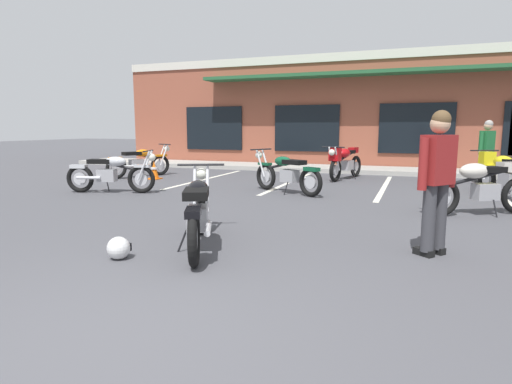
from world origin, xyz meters
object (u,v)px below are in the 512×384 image
(motorcycle_black_cruiser, at_px, (140,162))
(helmet_on_pavement, at_px, (119,248))
(motorcycle_silver_naked, at_px, (345,161))
(motorcycle_cream_vintage, at_px, (504,173))
(motorcycle_foreground_classic, at_px, (198,211))
(motorcycle_red_sportbike, at_px, (286,173))
(person_in_black_shirt, at_px, (487,148))
(person_in_shorts_foreground, at_px, (437,174))
(traffic_cone, at_px, (154,170))
(motorcycle_green_cafe_racer, at_px, (111,173))
(motorcycle_blue_standard, at_px, (475,184))

(motorcycle_black_cruiser, distance_m, helmet_on_pavement, 8.35)
(motorcycle_silver_naked, xyz_separation_m, motorcycle_cream_vintage, (3.67, -1.97, 0.00))
(motorcycle_foreground_classic, distance_m, motorcycle_cream_vintage, 7.12)
(motorcycle_red_sportbike, xyz_separation_m, person_in_black_shirt, (4.47, 3.44, 0.49))
(motorcycle_foreground_classic, relative_size, motorcycle_black_cruiser, 1.01)
(person_in_black_shirt, bearing_deg, motorcycle_black_cruiser, -168.35)
(motorcycle_silver_naked, distance_m, person_in_shorts_foreground, 7.34)
(helmet_on_pavement, height_order, traffic_cone, traffic_cone)
(motorcycle_cream_vintage, height_order, person_in_black_shirt, person_in_black_shirt)
(motorcycle_foreground_classic, distance_m, motorcycle_green_cafe_racer, 5.18)
(motorcycle_black_cruiser, xyz_separation_m, person_in_black_shirt, (9.51, 1.96, 0.49))
(motorcycle_foreground_classic, relative_size, motorcycle_red_sportbike, 1.03)
(motorcycle_foreground_classic, xyz_separation_m, motorcycle_red_sportbike, (-0.26, 4.69, 0.00))
(motorcycle_silver_naked, height_order, person_in_black_shirt, person_in_black_shirt)
(motorcycle_black_cruiser, xyz_separation_m, motorcycle_silver_naked, (5.87, 1.52, 0.07))
(motorcycle_silver_naked, height_order, motorcycle_blue_standard, same)
(motorcycle_green_cafe_racer, xyz_separation_m, motorcycle_cream_vintage, (8.24, 2.42, 0.07))
(motorcycle_blue_standard, bearing_deg, motorcycle_black_cruiser, 162.52)
(helmet_on_pavement, xyz_separation_m, traffic_cone, (-3.96, 6.60, 0.13))
(motorcycle_black_cruiser, distance_m, person_in_black_shirt, 9.72)
(motorcycle_red_sportbike, relative_size, motorcycle_black_cruiser, 0.98)
(motorcycle_silver_naked, relative_size, motorcycle_cream_vintage, 1.03)
(person_in_black_shirt, bearing_deg, traffic_cone, -165.55)
(motorcycle_black_cruiser, xyz_separation_m, helmet_on_pavement, (4.67, -6.91, -0.33))
(motorcycle_cream_vintage, xyz_separation_m, traffic_cone, (-8.83, 0.15, -0.27))
(motorcycle_blue_standard, bearing_deg, motorcycle_green_cafe_racer, -179.09)
(motorcycle_green_cafe_racer, bearing_deg, motorcycle_foreground_classic, -39.46)
(traffic_cone, bearing_deg, motorcycle_green_cafe_racer, -77.12)
(motorcycle_blue_standard, bearing_deg, motorcycle_cream_vintage, 70.93)
(helmet_on_pavement, bearing_deg, motorcycle_red_sportbike, 86.17)
(motorcycle_silver_naked, relative_size, motorcycle_green_cafe_racer, 1.00)
(motorcycle_green_cafe_racer, bearing_deg, helmet_on_pavement, -50.06)
(person_in_black_shirt, bearing_deg, helmet_on_pavement, -118.59)
(motorcycle_cream_vintage, distance_m, person_in_black_shirt, 2.45)
(motorcycle_green_cafe_racer, height_order, person_in_shorts_foreground, person_in_shorts_foreground)
(motorcycle_silver_naked, bearing_deg, helmet_on_pavement, -98.10)
(motorcycle_red_sportbike, height_order, motorcycle_silver_naked, same)
(traffic_cone, bearing_deg, motorcycle_foreground_classic, -51.95)
(motorcycle_foreground_classic, distance_m, person_in_shorts_foreground, 2.84)
(motorcycle_blue_standard, relative_size, motorcycle_cream_vintage, 0.94)
(person_in_shorts_foreground, xyz_separation_m, traffic_cone, (-7.30, 5.18, -0.69))
(motorcycle_red_sportbike, relative_size, helmet_on_pavement, 7.34)
(motorcycle_black_cruiser, distance_m, motorcycle_green_cafe_racer, 3.15)
(motorcycle_red_sportbike, xyz_separation_m, motorcycle_blue_standard, (3.71, -1.28, 0.07))
(motorcycle_red_sportbike, bearing_deg, traffic_cone, 164.85)
(motorcycle_red_sportbike, distance_m, motorcycle_silver_naked, 3.11)
(motorcycle_black_cruiser, xyz_separation_m, person_in_shorts_foreground, (8.01, -5.48, 0.49))
(motorcycle_silver_naked, relative_size, helmet_on_pavement, 7.96)
(motorcycle_foreground_classic, distance_m, motorcycle_red_sportbike, 4.69)
(motorcycle_foreground_classic, height_order, motorcycle_red_sportbike, same)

